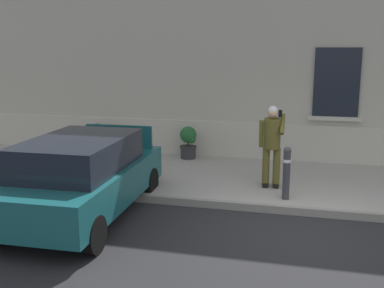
% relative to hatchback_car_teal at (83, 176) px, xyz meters
% --- Properties ---
extents(ground_plane, '(80.00, 80.00, 0.00)m').
position_rel_hatchback_car_teal_xyz_m(ground_plane, '(3.79, 0.11, -0.79)').
color(ground_plane, '#232326').
extents(sidewalk, '(24.00, 3.60, 0.15)m').
position_rel_hatchback_car_teal_xyz_m(sidewalk, '(3.79, 2.91, -0.71)').
color(sidewalk, '#99968E').
rests_on(sidewalk, ground).
extents(curb_edge, '(24.00, 0.12, 0.15)m').
position_rel_hatchback_car_teal_xyz_m(curb_edge, '(3.79, 1.05, -0.71)').
color(curb_edge, gray).
rests_on(curb_edge, ground).
extents(building_facade, '(24.00, 1.52, 7.50)m').
position_rel_hatchback_car_teal_xyz_m(building_facade, '(3.80, 5.40, 2.94)').
color(building_facade, '#B2AD9E').
rests_on(building_facade, ground).
extents(hatchback_car_teal, '(1.87, 4.11, 1.50)m').
position_rel_hatchback_car_teal_xyz_m(hatchback_car_teal, '(0.00, 0.00, 0.00)').
color(hatchback_car_teal, '#165156').
rests_on(hatchback_car_teal, ground).
extents(bollard_near_person, '(0.15, 0.15, 1.04)m').
position_rel_hatchback_car_teal_xyz_m(bollard_near_person, '(3.54, 1.46, -0.08)').
color(bollard_near_person, '#333338').
rests_on(bollard_near_person, sidewalk).
extents(bollard_far_left, '(0.15, 0.15, 1.04)m').
position_rel_hatchback_car_teal_xyz_m(bollard_far_left, '(0.07, 1.46, -0.08)').
color(bollard_far_left, '#333338').
rests_on(bollard_far_left, sidewalk).
extents(person_on_phone, '(0.51, 0.49, 1.75)m').
position_rel_hatchback_car_teal_xyz_m(person_on_phone, '(3.19, 2.13, 0.36)').
color(person_on_phone, '#514C1E').
rests_on(person_on_phone, sidewalk).
extents(planter_terracotta, '(0.44, 0.44, 0.86)m').
position_rel_hatchback_car_teal_xyz_m(planter_terracotta, '(-1.68, 4.15, -0.18)').
color(planter_terracotta, '#B25B38').
rests_on(planter_terracotta, sidewalk).
extents(planter_charcoal, '(0.44, 0.44, 0.86)m').
position_rel_hatchback_car_teal_xyz_m(planter_charcoal, '(0.87, 4.26, -0.18)').
color(planter_charcoal, '#2D2D30').
rests_on(planter_charcoal, sidewalk).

